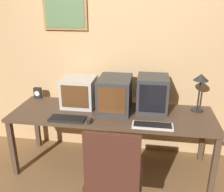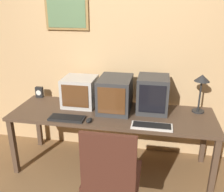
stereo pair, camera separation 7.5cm
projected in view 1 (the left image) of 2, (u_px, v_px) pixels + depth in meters
wall_back at (118, 54)px, 3.07m from camera, size 8.00×0.08×2.60m
desk at (112, 118)px, 2.85m from camera, size 2.28×0.72×0.72m
monitor_left at (79, 92)px, 2.97m from camera, size 0.38×0.38×0.34m
monitor_center at (115, 94)px, 2.84m from camera, size 0.36×0.47×0.39m
monitor_right at (152, 94)px, 2.82m from camera, size 0.34×0.38×0.41m
keyboard_main at (67, 119)px, 2.65m from camera, size 0.38×0.16×0.03m
keyboard_side at (153, 126)px, 2.50m from camera, size 0.41×0.15×0.03m
mouse_near_keyboard at (90, 120)px, 2.60m from camera, size 0.06×0.11×0.04m
desk_clock at (38, 93)px, 3.24m from camera, size 0.09×0.06×0.14m
desk_lamp at (201, 82)px, 2.76m from camera, size 0.17×0.17×0.44m
office_chair at (114, 184)px, 2.15m from camera, size 0.50×0.50×1.00m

